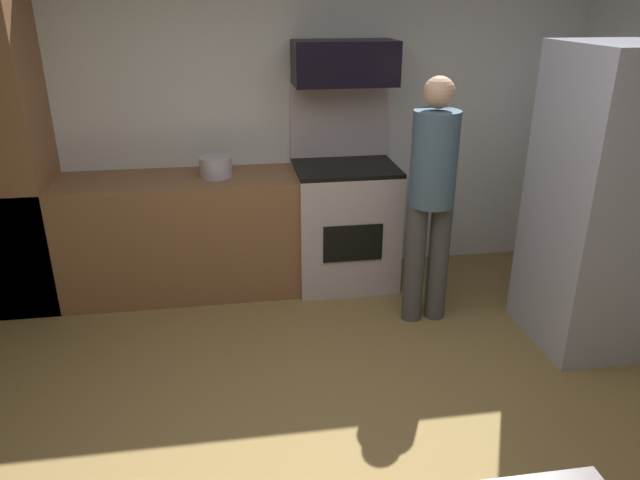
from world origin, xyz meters
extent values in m
cube|color=olive|center=(0.00, 0.00, -0.01)|extent=(5.20, 4.80, 0.02)
cube|color=silver|center=(0.00, 2.34, 1.30)|extent=(5.20, 0.12, 2.60)
cube|color=brown|center=(-0.90, 1.98, 0.45)|extent=(2.40, 0.60, 0.90)
cube|color=brown|center=(-1.90, 1.98, 1.05)|extent=(0.60, 0.60, 2.10)
cube|color=#C1B2BA|center=(0.51, 1.96, 0.46)|extent=(0.76, 0.64, 0.92)
cube|color=black|center=(0.51, 1.96, 0.94)|extent=(0.76, 0.64, 0.03)
cube|color=#C1B2BA|center=(0.51, 2.25, 1.24)|extent=(0.76, 0.06, 0.57)
cube|color=black|center=(0.51, 1.63, 0.45)|extent=(0.44, 0.01, 0.28)
cube|color=black|center=(0.51, 2.06, 1.68)|extent=(0.74, 0.38, 0.31)
cube|color=#AEB0C8|center=(2.03, 0.88, 0.94)|extent=(0.90, 0.76, 1.89)
cylinder|color=#4A4A4A|center=(0.87, 1.28, 0.42)|extent=(0.14, 0.14, 0.85)
cylinder|color=#4A4A4A|center=(1.04, 1.28, 0.42)|extent=(0.14, 0.14, 0.85)
cylinder|color=#47617A|center=(0.95, 1.28, 1.15)|extent=(0.30, 0.30, 0.62)
sphere|color=tan|center=(0.95, 1.28, 1.57)|extent=(0.20, 0.20, 0.20)
cylinder|color=#B8B4C7|center=(-0.45, 1.98, 0.97)|extent=(0.24, 0.24, 0.15)
camera|label=1|loc=(-0.34, -2.25, 2.12)|focal=33.10mm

